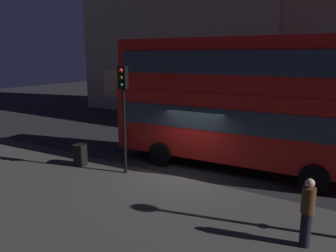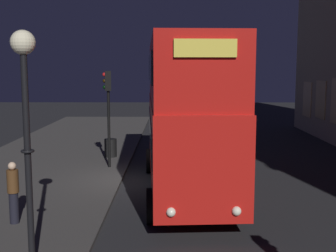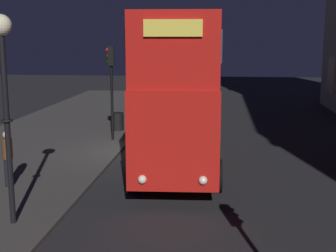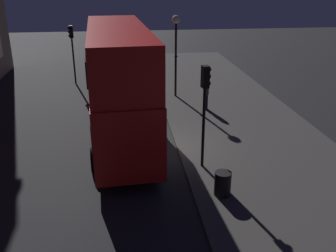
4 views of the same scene
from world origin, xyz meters
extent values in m
plane|color=#232326|center=(0.00, 0.00, 0.00)|extent=(80.00, 80.00, 0.00)
cube|color=#423F3D|center=(0.00, -4.19, 0.06)|extent=(44.00, 7.47, 0.12)
cube|color=#F2D18C|center=(-13.43, 10.84, 2.30)|extent=(1.74, 0.06, 2.37)
cube|color=red|center=(1.07, 2.02, 1.90)|extent=(10.17, 3.14, 2.77)
cube|color=red|center=(1.07, 2.02, 4.34)|extent=(9.96, 3.08, 2.11)
cube|color=#2D3842|center=(1.07, 2.02, 2.24)|extent=(9.37, 3.15, 0.90)
cube|color=#2D3842|center=(1.07, 2.02, 4.45)|extent=(9.37, 3.15, 0.90)
cube|color=#F2D84C|center=(6.03, 2.31, 4.92)|extent=(0.17, 1.53, 0.44)
sphere|color=white|center=(6.05, 3.15, 0.86)|extent=(0.24, 0.24, 0.24)
sphere|color=white|center=(6.15, 1.49, 0.86)|extent=(0.24, 0.24, 0.24)
cylinder|color=black|center=(4.40, 3.55, 0.51)|extent=(1.03, 0.30, 1.02)
cylinder|color=black|center=(4.55, 0.90, 0.51)|extent=(1.03, 0.30, 1.02)
cylinder|color=black|center=(-1.76, 3.18, 0.51)|extent=(1.03, 0.30, 1.02)
cylinder|color=black|center=(-1.61, 0.54, 0.51)|extent=(1.03, 0.30, 1.02)
cylinder|color=black|center=(-2.08, -1.23, 1.79)|extent=(0.12, 0.12, 3.35)
cube|color=black|center=(-2.08, -1.23, 3.89)|extent=(0.36, 0.30, 0.85)
sphere|color=red|center=(-2.06, -1.38, 4.16)|extent=(0.17, 0.17, 0.17)
sphere|color=black|center=(-2.06, -1.38, 3.89)|extent=(0.17, 0.17, 0.17)
sphere|color=black|center=(-2.06, -1.38, 3.62)|extent=(0.17, 0.17, 0.17)
cylinder|color=black|center=(7.72, -1.52, 2.43)|extent=(0.14, 0.14, 4.61)
torus|color=black|center=(7.72, -1.52, 2.71)|extent=(0.28, 0.28, 0.06)
sphere|color=#F9EFC6|center=(7.72, -1.52, 4.96)|extent=(0.51, 0.51, 0.51)
cylinder|color=black|center=(4.93, -2.91, 0.56)|extent=(0.26, 0.26, 0.89)
cylinder|color=#513319|center=(4.93, -2.91, 1.33)|extent=(0.32, 0.32, 0.65)
sphere|color=beige|center=(4.93, -2.91, 1.76)|extent=(0.22, 0.22, 0.22)
cylinder|color=black|center=(-4.34, -1.49, 0.56)|extent=(0.60, 0.60, 0.88)
camera|label=1|loc=(5.96, -10.85, 4.70)|focal=35.06mm
camera|label=2|loc=(16.71, 1.50, 4.44)|focal=46.75mm
camera|label=3|loc=(18.24, 3.53, 4.65)|focal=49.84mm
camera|label=4|loc=(-15.77, 1.89, 7.48)|focal=40.53mm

